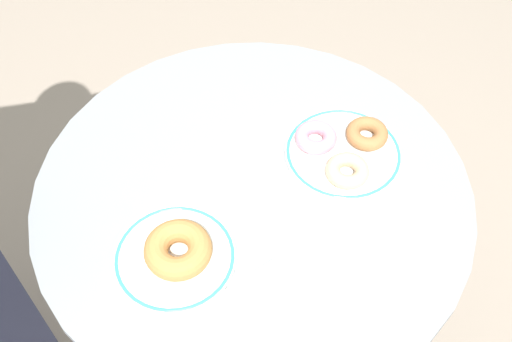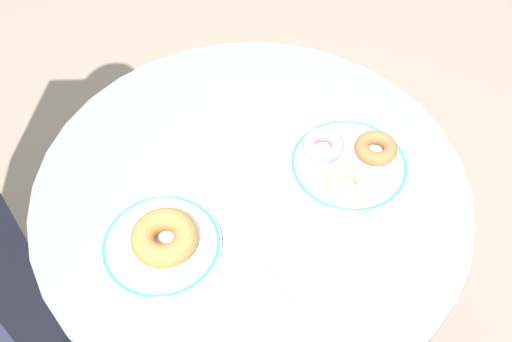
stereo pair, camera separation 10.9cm
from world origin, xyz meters
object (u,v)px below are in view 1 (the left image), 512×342
(plate_left, at_px, (175,258))
(donut_old_fashioned, at_px, (178,250))
(donut_glazed, at_px, (347,171))
(plate_right, at_px, (343,153))
(donut_pink_frosted, at_px, (316,137))
(paper_napkin, at_px, (273,304))
(cafe_table, at_px, (253,262))
(donut_cinnamon, at_px, (367,134))

(plate_left, xyz_separation_m, donut_old_fashioned, (0.01, -0.00, 0.03))
(donut_glazed, bearing_deg, plate_right, 59.66)
(plate_left, height_order, donut_pink_frosted, donut_pink_frosted)
(plate_right, height_order, donut_old_fashioned, donut_old_fashioned)
(donut_old_fashioned, height_order, paper_napkin, donut_old_fashioned)
(cafe_table, height_order, donut_glazed, donut_glazed)
(donut_cinnamon, xyz_separation_m, donut_glazed, (-0.08, -0.05, 0.00))
(plate_left, distance_m, plate_right, 0.37)
(cafe_table, distance_m, donut_pink_frosted, 0.33)
(paper_napkin, bearing_deg, plate_left, 121.76)
(donut_pink_frosted, xyz_separation_m, donut_glazed, (0.00, -0.09, 0.00))
(paper_napkin, bearing_deg, cafe_table, 66.89)
(cafe_table, height_order, plate_left, plate_left)
(cafe_table, height_order, paper_napkin, paper_napkin)
(plate_right, height_order, donut_pink_frosted, donut_pink_frosted)
(donut_pink_frosted, relative_size, donut_glazed, 1.00)
(donut_cinnamon, distance_m, paper_napkin, 0.38)
(donut_glazed, bearing_deg, donut_pink_frosted, 92.04)
(plate_left, distance_m, donut_cinnamon, 0.42)
(donut_cinnamon, relative_size, donut_glazed, 1.00)
(donut_cinnamon, xyz_separation_m, donut_pink_frosted, (-0.09, 0.04, 0.00))
(plate_right, bearing_deg, plate_left, -174.30)
(plate_right, distance_m, donut_cinnamon, 0.06)
(plate_left, xyz_separation_m, plate_right, (0.36, 0.04, 0.00))
(plate_left, relative_size, donut_old_fashioned, 1.81)
(plate_left, relative_size, plate_right, 0.93)
(cafe_table, distance_m, plate_left, 0.33)
(plate_right, xyz_separation_m, donut_pink_frosted, (-0.03, 0.05, 0.02))
(donut_old_fashioned, height_order, donut_glazed, donut_old_fashioned)
(plate_right, xyz_separation_m, donut_old_fashioned, (-0.36, -0.04, 0.03))
(plate_right, distance_m, donut_glazed, 0.06)
(donut_cinnamon, bearing_deg, donut_glazed, -148.26)
(donut_glazed, height_order, paper_napkin, donut_glazed)
(plate_right, bearing_deg, donut_glazed, -120.34)
(cafe_table, bearing_deg, donut_old_fashioned, -160.90)
(donut_old_fashioned, xyz_separation_m, donut_pink_frosted, (0.33, 0.09, -0.01))
(paper_napkin, bearing_deg, plate_right, 34.63)
(plate_right, relative_size, donut_cinnamon, 2.76)
(donut_pink_frosted, bearing_deg, plate_left, -166.21)
(donut_cinnamon, bearing_deg, plate_left, -174.55)
(cafe_table, distance_m, paper_napkin, 0.35)
(cafe_table, bearing_deg, donut_pink_frosted, 9.19)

